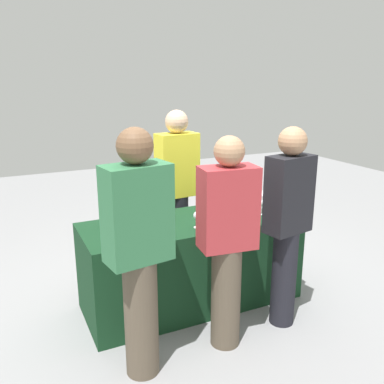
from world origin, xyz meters
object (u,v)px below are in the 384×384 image
ice_bucket (263,202)px  wine_glass_2 (265,204)px  wine_bottle_3 (167,207)px  wine_bottle_4 (204,202)px  wine_bottle_7 (253,193)px  wine_glass_0 (198,216)px  guest_0 (139,249)px  wine_glass_1 (222,210)px  wine_bottle_1 (136,212)px  wine_bottle_0 (105,213)px  wine_bottle_6 (245,197)px  wine_bottle_2 (145,210)px  server_pouring (177,187)px  guest_2 (287,221)px  wine_bottle_5 (209,199)px  menu_board (213,213)px  guest_1 (227,238)px

ice_bucket → wine_glass_2: bearing=-118.2°
wine_bottle_3 → wine_bottle_4: 0.33m
wine_bottle_7 → wine_glass_0: size_ratio=2.19×
wine_glass_0 → guest_0: size_ratio=0.08×
wine_bottle_3 → wine_glass_1: bearing=-35.6°
wine_bottle_1 → wine_bottle_7: 1.22m
wine_bottle_4 → wine_bottle_1: bearing=179.3°
wine_bottle_0 → wine_bottle_7: bearing=1.6°
wine_bottle_6 → wine_bottle_2: bearing=177.5°
wine_bottle_6 → wine_bottle_1: bearing=179.0°
server_pouring → guest_0: bearing=53.0°
wine_glass_2 → guest_2: guest_2 is taller
wine_bottle_3 → guest_0: (-0.53, -0.81, 0.03)m
wine_bottle_0 → wine_glass_0: bearing=-26.0°
wine_bottle_6 → wine_glass_0: bearing=-157.4°
wine_bottle_5 → server_pouring: server_pouring is taller
wine_bottle_3 → ice_bucket: wine_bottle_3 is taller
guest_0 → ice_bucket: bearing=16.9°
wine_bottle_5 → wine_glass_0: bearing=-130.0°
wine_bottle_7 → guest_2: (-0.21, -0.80, 0.00)m
menu_board → guest_1: bearing=-120.5°
wine_bottle_6 → wine_glass_0: 0.67m
wine_glass_1 → guest_0: (-0.91, -0.54, 0.03)m
wine_bottle_0 → wine_bottle_3: wine_bottle_0 is taller
wine_bottle_3 → server_pouring: size_ratio=0.17×
wine_glass_1 → wine_bottle_7: bearing=32.0°
wine_glass_0 → wine_glass_2: 0.68m
wine_bottle_2 → wine_bottle_6: 0.96m
wine_bottle_0 → wine_bottle_1: wine_bottle_0 is taller
wine_bottle_0 → wine_bottle_2: 0.33m
wine_bottle_2 → guest_1: guest_1 is taller
wine_bottle_2 → guest_2: guest_2 is taller
wine_bottle_1 → guest_0: 0.82m
wine_bottle_1 → guest_2: size_ratio=0.19×
wine_bottle_5 → wine_bottle_7: 0.49m
wine_bottle_6 → wine_bottle_7: (0.17, 0.11, -0.01)m
guest_2 → wine_glass_1: bearing=114.9°
wine_bottle_6 → guest_2: guest_2 is taller
wine_bottle_5 → guest_2: (0.28, -0.77, 0.00)m
wine_bottle_4 → wine_bottle_5: bearing=38.7°
wine_bottle_7 → wine_glass_1: wine_bottle_7 is taller
guest_1 → wine_bottle_2: bearing=121.1°
wine_bottle_7 → ice_bucket: wine_bottle_7 is taller
wine_bottle_6 → guest_2: size_ratio=0.19×
wine_bottle_2 → wine_glass_0: (0.34, -0.30, -0.02)m
wine_bottle_6 → wine_glass_1: (-0.37, -0.22, -0.01)m
wine_bottle_5 → wine_glass_1: (-0.04, -0.31, -0.00)m
wine_bottle_5 → wine_glass_0: 0.45m
wine_bottle_6 → wine_bottle_7: bearing=34.6°
wine_glass_1 → wine_bottle_3: bearing=144.4°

